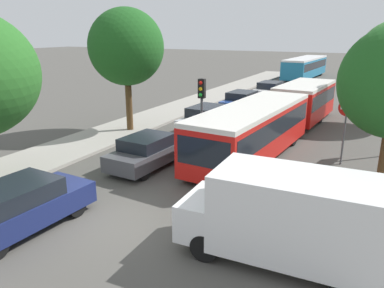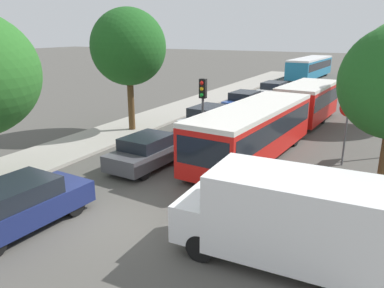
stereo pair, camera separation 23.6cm
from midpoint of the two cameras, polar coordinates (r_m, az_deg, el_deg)
ground_plane at (r=11.81m, az=-11.19°, el=-11.34°), size 200.00×200.00×0.00m
kerb_strip_left at (r=31.09m, az=2.21°, el=6.72°), size 3.20×49.27×0.14m
articulated_bus at (r=20.04m, az=13.60°, el=4.42°), size 3.64×16.15×2.38m
city_bus_rear at (r=48.21m, az=17.68°, el=11.18°), size 3.27×11.58×2.46m
queued_car_navy at (r=11.91m, az=-24.33°, el=-8.44°), size 2.01×4.25×1.44m
queued_car_graphite at (r=15.75m, az=-6.24°, el=-1.09°), size 1.91×4.05×1.38m
queued_car_silver at (r=21.24m, az=3.05°, el=3.84°), size 2.07×4.38×1.49m
queued_car_blue at (r=27.02m, az=8.31°, el=6.43°), size 1.99×4.21×1.43m
queued_car_white at (r=32.58m, az=12.58°, el=7.98°), size 2.01×4.26×1.44m
white_van at (r=9.44m, az=14.79°, el=-10.67°), size 5.05×2.11×2.31m
traffic_light at (r=17.67m, az=2.03°, el=6.99°), size 0.33×0.37×3.40m
no_entry_sign at (r=16.87m, az=22.89°, el=3.04°), size 0.70×0.08×2.82m
tree_left_mid at (r=21.09m, az=-9.30°, el=14.09°), size 4.06×4.06×6.76m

